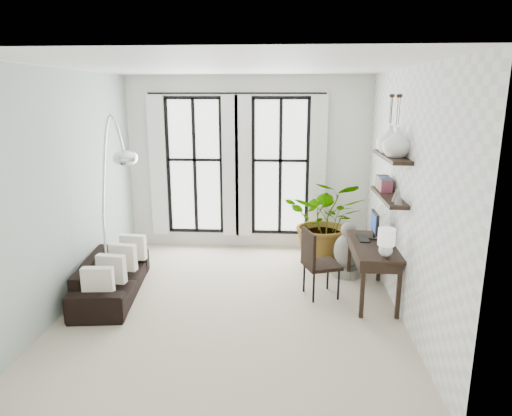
# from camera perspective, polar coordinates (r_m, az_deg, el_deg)

# --- Properties ---
(floor) EXTENTS (5.00, 5.00, 0.00)m
(floor) POSITION_cam_1_polar(r_m,az_deg,el_deg) (6.60, -2.76, -11.66)
(floor) COLOR beige
(floor) RESTS_ON ground
(ceiling) EXTENTS (5.00, 5.00, 0.00)m
(ceiling) POSITION_cam_1_polar(r_m,az_deg,el_deg) (5.96, -3.13, 17.29)
(ceiling) COLOR white
(ceiling) RESTS_ON wall_back
(wall_left) EXTENTS (0.00, 5.00, 5.00)m
(wall_left) POSITION_cam_1_polar(r_m,az_deg,el_deg) (6.72, -22.36, 2.17)
(wall_left) COLOR #A3B6AC
(wall_left) RESTS_ON floor
(wall_right) EXTENTS (0.00, 5.00, 5.00)m
(wall_right) POSITION_cam_1_polar(r_m,az_deg,el_deg) (6.24, 18.08, 1.68)
(wall_right) COLOR white
(wall_right) RESTS_ON floor
(wall_back) EXTENTS (4.50, 0.00, 4.50)m
(wall_back) POSITION_cam_1_polar(r_m,az_deg,el_deg) (8.53, -0.99, 5.53)
(wall_back) COLOR white
(wall_back) RESTS_ON floor
(windows) EXTENTS (3.26, 0.13, 2.65)m
(windows) POSITION_cam_1_polar(r_m,az_deg,el_deg) (8.49, -2.38, 5.20)
(windows) COLOR white
(windows) RESTS_ON wall_back
(wall_shelves) EXTENTS (0.25, 1.30, 0.60)m
(wall_shelves) POSITION_cam_1_polar(r_m,az_deg,el_deg) (6.48, 16.30, 3.40)
(wall_shelves) COLOR black
(wall_shelves) RESTS_ON wall_right
(sofa) EXTENTS (0.96, 1.98, 0.56)m
(sofa) POSITION_cam_1_polar(r_m,az_deg,el_deg) (7.02, -17.57, -8.22)
(sofa) COLOR black
(sofa) RESTS_ON floor
(throw_pillows) EXTENTS (0.40, 1.52, 0.40)m
(throw_pillows) POSITION_cam_1_polar(r_m,az_deg,el_deg) (6.91, -16.93, -6.57)
(throw_pillows) COLOR white
(throw_pillows) RESTS_ON sofa
(plant) EXTENTS (1.54, 1.40, 1.49)m
(plant) POSITION_cam_1_polar(r_m,az_deg,el_deg) (7.95, 8.72, -1.57)
(plant) COLOR #2D7228
(plant) RESTS_ON floor
(desk) EXTENTS (0.58, 1.37, 1.20)m
(desk) POSITION_cam_1_polar(r_m,az_deg,el_deg) (6.61, 14.47, -5.06)
(desk) COLOR black
(desk) RESTS_ON floor
(desk_chair) EXTENTS (0.60, 0.60, 1.00)m
(desk_chair) POSITION_cam_1_polar(r_m,az_deg,el_deg) (6.61, 7.49, -6.37)
(desk_chair) COLOR black
(desk_chair) RESTS_ON floor
(arc_lamp) EXTENTS (0.77, 0.42, 2.61)m
(arc_lamp) POSITION_cam_1_polar(r_m,az_deg,el_deg) (6.67, -17.24, 2.83)
(arc_lamp) COLOR silver
(arc_lamp) RESTS_ON floor
(buddha) EXTENTS (0.49, 0.49, 0.89)m
(buddha) POSITION_cam_1_polar(r_m,az_deg,el_deg) (7.53, 11.36, -5.55)
(buddha) COLOR gray
(buddha) RESTS_ON floor
(vase_a) EXTENTS (0.37, 0.37, 0.38)m
(vase_a) POSITION_cam_1_polar(r_m,az_deg,el_deg) (6.13, 17.21, 7.85)
(vase_a) COLOR white
(vase_a) RESTS_ON shelf_upper
(vase_b) EXTENTS (0.37, 0.37, 0.38)m
(vase_b) POSITION_cam_1_polar(r_m,az_deg,el_deg) (6.51, 16.42, 8.24)
(vase_b) COLOR white
(vase_b) RESTS_ON shelf_upper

